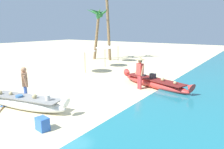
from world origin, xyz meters
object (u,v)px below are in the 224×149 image
at_px(boat_white_foreground, 26,102).
at_px(cooler_box, 42,124).
at_px(person_vendor_hatted, 140,71).
at_px(palm_tree_leaning_seaward, 98,17).
at_px(boat_red_midground, 154,83).
at_px(paddle, 1,110).
at_px(person_tourist_customer, 25,84).
at_px(palm_tree_tall_inland, 107,2).

height_order(boat_white_foreground, cooler_box, boat_white_foreground).
xyz_separation_m(person_vendor_hatted, palm_tree_leaning_seaward, (-8.72, 7.70, 3.29)).
bearing_deg(palm_tree_leaning_seaward, boat_red_midground, -37.06).
height_order(boat_red_midground, palm_tree_leaning_seaward, palm_tree_leaning_seaward).
relative_size(cooler_box, paddle, 0.35).
distance_m(person_tourist_customer, palm_tree_leaning_seaward, 14.26).
relative_size(person_vendor_hatted, cooler_box, 4.05).
relative_size(boat_white_foreground, boat_red_midground, 0.86).
bearing_deg(cooler_box, boat_white_foreground, 167.05).
height_order(cooler_box, paddle, cooler_box).
height_order(boat_red_midground, person_tourist_customer, person_tourist_customer).
distance_m(cooler_box, paddle, 2.74).
height_order(boat_red_midground, person_vendor_hatted, person_vendor_hatted).
xyz_separation_m(boat_white_foreground, palm_tree_leaning_seaward, (-6.33, 12.90, 3.99)).
bearing_deg(person_vendor_hatted, boat_white_foreground, -114.69).
xyz_separation_m(person_tourist_customer, cooler_box, (2.50, -1.12, -0.70)).
xyz_separation_m(palm_tree_tall_inland, palm_tree_leaning_seaward, (-0.91, -0.26, -1.50)).
xyz_separation_m(palm_tree_leaning_seaward, paddle, (5.63, -13.56, -4.25)).
relative_size(person_tourist_customer, cooler_box, 3.83).
relative_size(person_vendor_hatted, paddle, 1.40).
bearing_deg(person_vendor_hatted, boat_red_midground, 53.67).
distance_m(person_vendor_hatted, palm_tree_tall_inland, 12.14).
height_order(palm_tree_leaning_seaward, cooler_box, palm_tree_leaning_seaward).
bearing_deg(paddle, boat_white_foreground, 43.12).
bearing_deg(boat_white_foreground, person_vendor_hatted, 65.31).
height_order(person_vendor_hatted, palm_tree_tall_inland, palm_tree_tall_inland).
bearing_deg(paddle, palm_tree_tall_inland, 108.88).
relative_size(boat_white_foreground, paddle, 3.28).
bearing_deg(paddle, person_tourist_customer, 77.26).
bearing_deg(cooler_box, paddle, -174.53).
bearing_deg(person_tourist_customer, person_vendor_hatted, 59.46).
relative_size(boat_red_midground, person_vendor_hatted, 2.72).
relative_size(boat_white_foreground, palm_tree_leaning_seaward, 0.76).
relative_size(person_vendor_hatted, person_tourist_customer, 1.06).
bearing_deg(boat_red_midground, person_tourist_customer, -121.33).
distance_m(person_tourist_customer, palm_tree_tall_inland, 14.57).
bearing_deg(paddle, palm_tree_leaning_seaward, 112.56).
bearing_deg(boat_white_foreground, paddle, -136.88).
distance_m(boat_red_midground, person_tourist_customer, 6.55).
bearing_deg(person_vendor_hatted, paddle, -117.82).
bearing_deg(cooler_box, person_vendor_hatted, 94.62).
bearing_deg(person_tourist_customer, paddle, -102.74).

